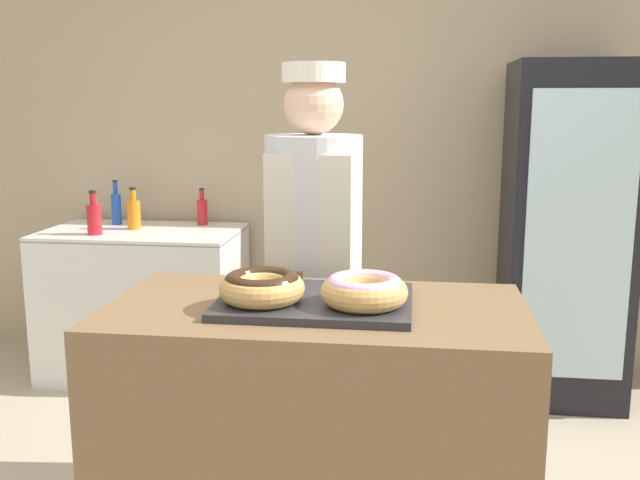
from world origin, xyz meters
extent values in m
cube|color=tan|center=(0.00, 2.13, 1.35)|extent=(8.00, 0.06, 2.70)
cube|color=brown|center=(0.00, 0.00, 0.48)|extent=(1.25, 0.67, 0.96)
cube|color=#2D2D33|center=(0.00, 0.00, 0.97)|extent=(0.57, 0.43, 0.02)
torus|color=tan|center=(-0.15, -0.06, 1.02)|extent=(0.25, 0.25, 0.08)
torus|color=#331E0F|center=(-0.15, -0.06, 1.04)|extent=(0.22, 0.22, 0.05)
torus|color=tan|center=(0.15, -0.06, 1.02)|extent=(0.25, 0.25, 0.08)
torus|color=#EFADC6|center=(0.15, -0.06, 1.04)|extent=(0.22, 0.22, 0.05)
cube|color=black|center=(-0.11, 0.16, 1.00)|extent=(0.08, 0.08, 0.03)
cube|color=black|center=(0.11, 0.16, 1.00)|extent=(0.08, 0.08, 0.03)
cylinder|color=#4C4C51|center=(-0.09, 0.60, 0.41)|extent=(0.26, 0.26, 0.82)
cylinder|color=silver|center=(-0.09, 0.60, 1.13)|extent=(0.37, 0.37, 0.61)
cube|color=silver|center=(-0.09, 0.43, 0.73)|extent=(0.31, 0.02, 1.29)
sphere|color=beige|center=(-0.09, 0.60, 1.55)|extent=(0.22, 0.22, 0.22)
cylinder|color=white|center=(-0.09, 0.60, 1.66)|extent=(0.23, 0.23, 0.07)
cube|color=black|center=(1.07, 1.75, 0.88)|extent=(0.61, 0.58, 1.76)
cube|color=silver|center=(1.07, 1.45, 0.91)|extent=(0.50, 0.02, 1.41)
cube|color=white|center=(-1.24, 1.75, 0.42)|extent=(1.09, 0.65, 0.85)
cube|color=gray|center=(-1.24, 1.75, 0.83)|extent=(1.09, 0.65, 0.01)
cylinder|color=orange|center=(-1.29, 1.77, 0.93)|extent=(0.08, 0.08, 0.16)
cylinder|color=orange|center=(-1.29, 1.77, 1.04)|extent=(0.03, 0.03, 0.06)
cylinder|color=black|center=(-1.29, 1.77, 1.08)|extent=(0.04, 0.04, 0.01)
cylinder|color=red|center=(-0.94, 1.96, 0.92)|extent=(0.06, 0.06, 0.15)
cylinder|color=red|center=(-0.94, 1.96, 1.02)|extent=(0.03, 0.03, 0.06)
cylinder|color=black|center=(-0.94, 1.96, 1.06)|extent=(0.03, 0.03, 0.01)
cylinder|color=#1E4CB2|center=(-1.45, 1.91, 0.94)|extent=(0.06, 0.06, 0.18)
cylinder|color=#1E4CB2|center=(-1.45, 1.91, 1.06)|extent=(0.03, 0.03, 0.07)
cylinder|color=black|center=(-1.45, 1.91, 1.10)|extent=(0.03, 0.03, 0.01)
cylinder|color=red|center=(-1.43, 1.58, 0.93)|extent=(0.08, 0.08, 0.16)
cylinder|color=red|center=(-1.43, 1.58, 1.04)|extent=(0.04, 0.04, 0.06)
cylinder|color=black|center=(-1.43, 1.58, 1.08)|extent=(0.04, 0.04, 0.01)
camera|label=1|loc=(0.28, -2.03, 1.55)|focal=40.00mm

